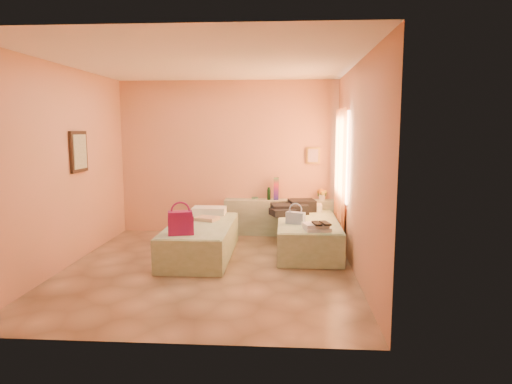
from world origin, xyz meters
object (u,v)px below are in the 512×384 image
headboard_ledge (281,217)px  water_bottle (269,194)px  flower_vase (322,193)px  bed_left (201,240)px  towel_stack (317,227)px  green_book (294,199)px  blue_handbag (295,218)px  bed_right (308,235)px  magenta_handbag (181,223)px

headboard_ledge → water_bottle: (-0.22, -0.02, 0.43)m
headboard_ledge → flower_vase: bearing=0.5°
bed_left → flower_vase: flower_vase is taller
towel_stack → green_book: bearing=99.1°
headboard_ledge → water_bottle: 0.49m
flower_vase → headboard_ledge: bearing=-179.5°
bed_left → green_book: (1.44, 1.49, 0.41)m
green_book → towel_stack: (0.29, -1.82, -0.11)m
bed_left → towel_stack: bearing=-11.0°
green_book → flower_vase: bearing=2.5°
green_book → blue_handbag: 1.38m
blue_handbag → bed_right: bearing=80.6°
magenta_handbag → water_bottle: bearing=47.9°
headboard_ledge → green_book: size_ratio=12.98×
headboard_ledge → flower_vase: flower_vase is taller
flower_vase → magenta_handbag: (-2.08, -2.19, -0.11)m
bed_left → green_book: size_ratio=12.66×
headboard_ledge → green_book: bearing=-0.5°
magenta_handbag → towel_stack: bearing=-3.8°
bed_left → flower_vase: (1.94, 1.50, 0.52)m
blue_handbag → water_bottle: bearing=130.8°
green_book → magenta_handbag: (-1.58, -2.18, -0.00)m
bed_right → magenta_handbag: size_ratio=5.79×
flower_vase → green_book: bearing=-179.0°
magenta_handbag → blue_handbag: size_ratio=1.23×
blue_handbag → magenta_handbag: bearing=-130.8°
blue_handbag → towel_stack: (0.30, -0.44, -0.04)m
bed_left → water_bottle: bearing=56.1°
towel_stack → blue_handbag: bearing=124.0°
bed_right → water_bottle: 1.33m
magenta_handbag → bed_left: bearing=63.9°
flower_vase → bed_right: bearing=-105.7°
bed_right → blue_handbag: blue_handbag is taller
green_book → flower_vase: 0.51m
headboard_ledge → green_book: green_book is taller
flower_vase → magenta_handbag: bearing=-133.5°
headboard_ledge → water_bottle: size_ratio=9.36×
headboard_ledge → water_bottle: water_bottle is taller
bed_left → water_bottle: water_bottle is taller
bed_right → water_bottle: bearing=122.4°
bed_left → headboard_ledge: bearing=50.9°
water_bottle → green_book: 0.47m
water_bottle → flower_vase: 0.96m
towel_stack → bed_left: bearing=169.3°
water_bottle → towel_stack: size_ratio=0.63×
magenta_handbag → blue_handbag: (1.58, 0.80, -0.07)m
flower_vase → towel_stack: 1.85m
headboard_ledge → towel_stack: size_ratio=5.86×
water_bottle → bed_right: bearing=-57.3°
water_bottle → magenta_handbag: (-1.12, -2.16, -0.10)m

